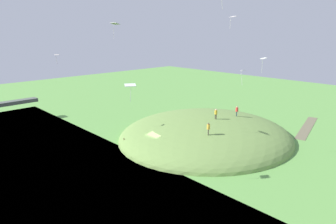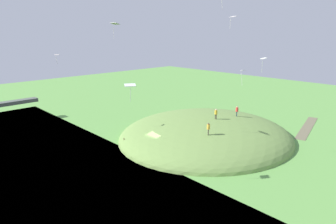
{
  "view_description": "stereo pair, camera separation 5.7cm",
  "coord_description": "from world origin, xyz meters",
  "px_view_note": "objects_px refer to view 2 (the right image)",
  "views": [
    {
      "loc": [
        -27.55,
        -31.02,
        17.04
      ],
      "look_at": [
        1.14,
        -1.19,
        5.8
      ],
      "focal_mm": 31.39,
      "sensor_mm": 36.0,
      "label": 1
    },
    {
      "loc": [
        -27.5,
        -31.06,
        17.04
      ],
      "look_at": [
        1.14,
        -1.19,
        5.8
      ],
      "focal_mm": 31.39,
      "sensor_mm": 36.0,
      "label": 2
    }
  ],
  "objects_px": {
    "kite_3": "(130,86)",
    "kite_5": "(233,17)",
    "person_with_child": "(208,127)",
    "kite_7": "(57,56)",
    "kite_0": "(115,24)",
    "kite_6": "(243,72)",
    "person_on_hilltop": "(216,113)",
    "kite_8": "(263,59)",
    "mooring_post": "(124,142)",
    "person_near_shore": "(237,110)"
  },
  "relations": [
    {
      "from": "kite_3",
      "to": "kite_5",
      "type": "relative_size",
      "value": 1.17
    },
    {
      "from": "person_with_child",
      "to": "kite_7",
      "type": "height_order",
      "value": "kite_7"
    },
    {
      "from": "person_with_child",
      "to": "kite_5",
      "type": "xyz_separation_m",
      "value": [
        1.63,
        -2.0,
        14.92
      ]
    },
    {
      "from": "kite_0",
      "to": "kite_6",
      "type": "height_order",
      "value": "kite_0"
    },
    {
      "from": "person_on_hilltop",
      "to": "person_with_child",
      "type": "bearing_deg",
      "value": -71.17
    },
    {
      "from": "kite_8",
      "to": "kite_7",
      "type": "bearing_deg",
      "value": 132.97
    },
    {
      "from": "kite_0",
      "to": "kite_6",
      "type": "relative_size",
      "value": 0.96
    },
    {
      "from": "person_with_child",
      "to": "mooring_post",
      "type": "distance_m",
      "value": 13.24
    },
    {
      "from": "kite_0",
      "to": "mooring_post",
      "type": "bearing_deg",
      "value": 45.94
    },
    {
      "from": "person_near_shore",
      "to": "kite_6",
      "type": "xyz_separation_m",
      "value": [
        -8.75,
        -6.11,
        7.87
      ]
    },
    {
      "from": "person_near_shore",
      "to": "kite_6",
      "type": "distance_m",
      "value": 13.26
    },
    {
      "from": "kite_5",
      "to": "kite_8",
      "type": "bearing_deg",
      "value": -26.98
    },
    {
      "from": "kite_3",
      "to": "mooring_post",
      "type": "relative_size",
      "value": 1.35
    },
    {
      "from": "person_near_shore",
      "to": "person_with_child",
      "type": "distance_m",
      "value": 10.99
    },
    {
      "from": "person_with_child",
      "to": "kite_7",
      "type": "bearing_deg",
      "value": 82.04
    },
    {
      "from": "kite_5",
      "to": "kite_6",
      "type": "relative_size",
      "value": 0.75
    },
    {
      "from": "person_on_hilltop",
      "to": "kite_5",
      "type": "distance_m",
      "value": 16.06
    },
    {
      "from": "person_near_shore",
      "to": "kite_8",
      "type": "relative_size",
      "value": 0.85
    },
    {
      "from": "kite_0",
      "to": "kite_8",
      "type": "height_order",
      "value": "kite_0"
    },
    {
      "from": "kite_6",
      "to": "mooring_post",
      "type": "height_order",
      "value": "kite_6"
    },
    {
      "from": "kite_7",
      "to": "mooring_post",
      "type": "height_order",
      "value": "kite_7"
    },
    {
      "from": "person_near_shore",
      "to": "person_with_child",
      "type": "bearing_deg",
      "value": 164.03
    },
    {
      "from": "person_on_hilltop",
      "to": "person_near_shore",
      "type": "relative_size",
      "value": 0.98
    },
    {
      "from": "person_with_child",
      "to": "kite_3",
      "type": "relative_size",
      "value": 0.98
    },
    {
      "from": "kite_6",
      "to": "person_on_hilltop",
      "type": "bearing_deg",
      "value": 60.21
    },
    {
      "from": "mooring_post",
      "to": "person_near_shore",
      "type": "bearing_deg",
      "value": -24.99
    },
    {
      "from": "person_with_child",
      "to": "mooring_post",
      "type": "bearing_deg",
      "value": 76.86
    },
    {
      "from": "kite_6",
      "to": "kite_8",
      "type": "xyz_separation_m",
      "value": [
        4.14,
        -0.52,
        1.47
      ]
    },
    {
      "from": "person_on_hilltop",
      "to": "kite_7",
      "type": "height_order",
      "value": "kite_7"
    },
    {
      "from": "person_near_shore",
      "to": "kite_8",
      "type": "height_order",
      "value": "kite_8"
    },
    {
      "from": "kite_5",
      "to": "kite_6",
      "type": "xyz_separation_m",
      "value": [
        0.35,
        -1.77,
        -6.9
      ]
    },
    {
      "from": "person_near_shore",
      "to": "kite_3",
      "type": "relative_size",
      "value": 0.96
    },
    {
      "from": "person_with_child",
      "to": "kite_6",
      "type": "relative_size",
      "value": 0.86
    },
    {
      "from": "kite_3",
      "to": "kite_8",
      "type": "height_order",
      "value": "kite_8"
    },
    {
      "from": "kite_7",
      "to": "kite_8",
      "type": "relative_size",
      "value": 0.66
    },
    {
      "from": "person_on_hilltop",
      "to": "kite_8",
      "type": "relative_size",
      "value": 0.83
    },
    {
      "from": "kite_3",
      "to": "kite_8",
      "type": "relative_size",
      "value": 0.88
    },
    {
      "from": "kite_3",
      "to": "kite_7",
      "type": "relative_size",
      "value": 1.35
    },
    {
      "from": "kite_7",
      "to": "person_near_shore",
      "type": "bearing_deg",
      "value": -30.89
    },
    {
      "from": "kite_0",
      "to": "person_with_child",
      "type": "bearing_deg",
      "value": -41.06
    },
    {
      "from": "kite_3",
      "to": "person_on_hilltop",
      "type": "bearing_deg",
      "value": 9.22
    },
    {
      "from": "person_on_hilltop",
      "to": "kite_3",
      "type": "height_order",
      "value": "kite_3"
    },
    {
      "from": "kite_0",
      "to": "kite_8",
      "type": "relative_size",
      "value": 0.97
    },
    {
      "from": "person_with_child",
      "to": "kite_7",
      "type": "distance_m",
      "value": 23.88
    },
    {
      "from": "kite_7",
      "to": "kite_0",
      "type": "bearing_deg",
      "value": -64.28
    },
    {
      "from": "person_near_shore",
      "to": "person_on_hilltop",
      "type": "bearing_deg",
      "value": 141.02
    },
    {
      "from": "kite_3",
      "to": "kite_8",
      "type": "xyz_separation_m",
      "value": [
        19.5,
        -4.38,
        1.85
      ]
    },
    {
      "from": "person_on_hilltop",
      "to": "kite_5",
      "type": "bearing_deg",
      "value": -49.35
    },
    {
      "from": "person_near_shore",
      "to": "kite_3",
      "type": "distance_m",
      "value": 25.35
    },
    {
      "from": "person_with_child",
      "to": "kite_8",
      "type": "distance_m",
      "value": 12.08
    }
  ]
}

